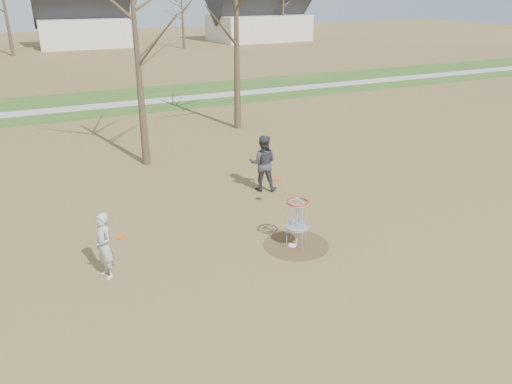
% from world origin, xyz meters
% --- Properties ---
extents(ground, '(160.00, 160.00, 0.00)m').
position_xyz_m(ground, '(0.00, 0.00, 0.00)').
color(ground, brown).
rests_on(ground, ground).
extents(green_band, '(160.00, 8.00, 0.01)m').
position_xyz_m(green_band, '(0.00, 21.00, 0.01)').
color(green_band, '#2D5119').
rests_on(green_band, ground).
extents(footpath, '(160.00, 1.50, 0.01)m').
position_xyz_m(footpath, '(0.00, 20.00, 0.01)').
color(footpath, '#9E9E99').
rests_on(footpath, green_band).
extents(dirt_circle, '(1.80, 1.80, 0.01)m').
position_xyz_m(dirt_circle, '(0.00, 0.00, 0.01)').
color(dirt_circle, '#47331E').
rests_on(dirt_circle, ground).
extents(player_standing, '(0.56, 0.70, 1.66)m').
position_xyz_m(player_standing, '(-4.93, 0.61, 0.83)').
color(player_standing, '#BBBBBB').
rests_on(player_standing, ground).
extents(player_throwing, '(1.18, 1.09, 1.95)m').
position_xyz_m(player_throwing, '(0.97, 4.02, 0.97)').
color(player_throwing, '#37373D').
rests_on(player_throwing, ground).
extents(disc_grounded, '(0.22, 0.22, 0.02)m').
position_xyz_m(disc_grounded, '(-0.12, -0.01, 0.02)').
color(disc_grounded, white).
rests_on(disc_grounded, dirt_circle).
extents(discs_in_play, '(5.44, 2.19, 0.09)m').
position_xyz_m(discs_in_play, '(-1.80, 1.47, 1.02)').
color(discs_in_play, '#E2490B').
rests_on(discs_in_play, ground).
extents(disc_golf_basket, '(0.64, 0.64, 1.35)m').
position_xyz_m(disc_golf_basket, '(0.00, 0.00, 0.91)').
color(disc_golf_basket, '#9EA3AD').
rests_on(disc_golf_basket, ground).
extents(bare_trees, '(52.62, 44.98, 9.00)m').
position_xyz_m(bare_trees, '(1.78, 35.79, 5.35)').
color(bare_trees, '#382B1E').
rests_on(bare_trees, ground).
extents(houses_row, '(56.51, 10.01, 7.26)m').
position_xyz_m(houses_row, '(4.32, 52.56, 3.52)').
color(houses_row, silver).
rests_on(houses_row, ground).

